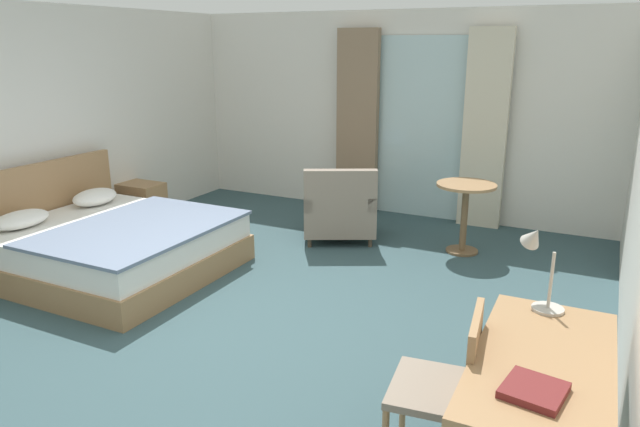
% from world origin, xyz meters
% --- Properties ---
extents(ground, '(6.16, 7.87, 0.10)m').
position_xyz_m(ground, '(0.00, 0.00, -0.05)').
color(ground, '#334C51').
extents(wall_back, '(5.76, 0.12, 2.55)m').
position_xyz_m(wall_back, '(0.00, 3.67, 1.27)').
color(wall_back, silver).
rests_on(wall_back, ground).
extents(balcony_glass_door, '(1.18, 0.02, 2.24)m').
position_xyz_m(balcony_glass_door, '(0.38, 3.59, 1.12)').
color(balcony_glass_door, silver).
rests_on(balcony_glass_door, ground).
extents(curtain_panel_left, '(0.55, 0.10, 2.33)m').
position_xyz_m(curtain_panel_left, '(-0.43, 3.49, 1.16)').
color(curtain_panel_left, '#897056').
rests_on(curtain_panel_left, ground).
extents(curtain_panel_right, '(0.51, 0.10, 2.33)m').
position_xyz_m(curtain_panel_right, '(1.19, 3.49, 1.16)').
color(curtain_panel_right, beige).
rests_on(curtain_panel_right, ground).
extents(bed, '(2.03, 1.89, 0.98)m').
position_xyz_m(bed, '(-1.69, 0.39, 0.27)').
color(bed, '#9E754C').
rests_on(bed, ground).
extents(nightstand, '(0.52, 0.38, 0.51)m').
position_xyz_m(nightstand, '(-2.52, 1.71, 0.26)').
color(nightstand, '#9E754C').
rests_on(nightstand, ground).
extents(writing_desk, '(0.63, 1.30, 0.76)m').
position_xyz_m(writing_desk, '(2.38, -0.89, 0.66)').
color(writing_desk, '#9E754C').
rests_on(writing_desk, ground).
extents(desk_chair, '(0.47, 0.52, 0.89)m').
position_xyz_m(desk_chair, '(1.95, -0.89, 0.51)').
color(desk_chair, gray).
rests_on(desk_chair, ground).
extents(desk_lamp, '(0.29, 0.28, 0.46)m').
position_xyz_m(desk_lamp, '(2.25, -0.27, 1.02)').
color(desk_lamp, '#B7B2A8').
rests_on(desk_lamp, writing_desk).
extents(closed_book, '(0.27, 0.28, 0.03)m').
position_xyz_m(closed_book, '(2.37, -1.21, 0.77)').
color(closed_book, maroon).
rests_on(closed_book, writing_desk).
extents(armchair_by_window, '(1.05, 1.04, 0.86)m').
position_xyz_m(armchair_by_window, '(-0.11, 2.26, 0.34)').
color(armchair_by_window, gray).
rests_on(armchair_by_window, ground).
extents(round_cafe_table, '(0.61, 0.61, 0.75)m').
position_xyz_m(round_cafe_table, '(1.25, 2.46, 0.55)').
color(round_cafe_table, '#9E754C').
rests_on(round_cafe_table, ground).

